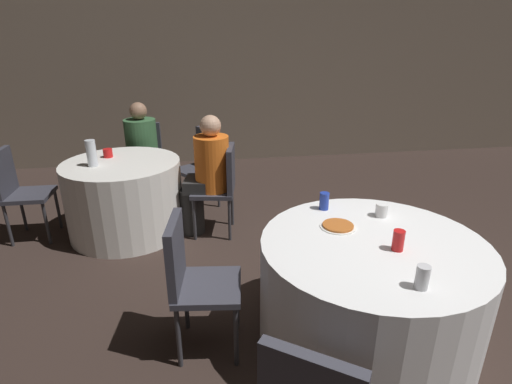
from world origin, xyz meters
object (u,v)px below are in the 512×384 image
object	(u,v)px
chair_far_northeast	(203,160)
table_near	(368,294)
soda_can_blue	(324,201)
chair_far_north	(145,153)
chair_near_west	(192,274)
pizza_plate_near	(338,226)
person_orange_shirt	(205,176)
bottle_far	(91,153)
chair_far_west	(17,186)
table_far	(125,198)
person_green_jacket	(141,152)
chair_far_east	(222,182)
soda_can_silver	(422,277)
soda_can_red	(398,240)

from	to	relation	value
chair_far_northeast	table_near	bearing A→B (deg)	165.65
soda_can_blue	chair_far_north	bearing A→B (deg)	122.39
table_near	chair_near_west	bearing A→B (deg)	172.99
chair_near_west	pizza_plate_near	xyz separation A→B (m)	(0.93, 0.09, 0.20)
person_orange_shirt	pizza_plate_near	xyz separation A→B (m)	(0.79, -1.50, 0.14)
chair_far_north	pizza_plate_near	bearing A→B (deg)	126.08
chair_near_west	bottle_far	xyz separation A→B (m)	(-0.89, 1.65, 0.32)
chair_far_west	chair_far_north	xyz separation A→B (m)	(1.08, 0.95, 0.00)
table_far	person_green_jacket	world-z (taller)	person_green_jacket
chair_near_west	table_far	bearing A→B (deg)	-152.29
chair_far_north	table_near	bearing A→B (deg)	126.36
chair_far_north	person_orange_shirt	world-z (taller)	person_orange_shirt
chair_near_west	person_green_jacket	distance (m)	2.61
table_near	person_orange_shirt	distance (m)	1.98
chair_far_west	chair_far_east	xyz separation A→B (m)	(1.93, -0.19, 0.00)
chair_far_north	person_orange_shirt	bearing A→B (deg)	128.37
table_near	person_orange_shirt	bearing A→B (deg)	118.46
chair_far_west	person_green_jacket	xyz separation A→B (m)	(1.06, 0.80, 0.06)
table_near	person_orange_shirt	size ratio (longest dim) A/B	1.13
chair_far_east	soda_can_silver	world-z (taller)	chair_far_east
pizza_plate_near	table_near	bearing A→B (deg)	-57.12
chair_far_west	chair_far_east	distance (m)	1.94
person_orange_shirt	chair_far_northeast	bearing A→B (deg)	10.78
bottle_far	table_far	bearing A→B (deg)	20.87
chair_near_west	chair_far_northeast	world-z (taller)	same
chair_far_northeast	chair_near_west	bearing A→B (deg)	141.12
chair_far_northeast	soda_can_silver	bearing A→B (deg)	162.98
chair_near_west	soda_can_silver	world-z (taller)	chair_near_west
pizza_plate_near	soda_can_blue	distance (m)	0.29
person_orange_shirt	pizza_plate_near	world-z (taller)	person_orange_shirt
person_green_jacket	bottle_far	distance (m)	0.99
person_green_jacket	soda_can_red	world-z (taller)	person_green_jacket
chair_far_west	soda_can_silver	xyz separation A→B (m)	(2.73, -2.35, 0.26)
chair_far_northeast	soda_can_silver	distance (m)	3.07
table_far	soda_can_silver	xyz separation A→B (m)	(1.76, -2.33, 0.43)
table_far	soda_can_blue	xyz separation A→B (m)	(1.59, -1.36, 0.43)
chair_near_west	chair_far_west	xyz separation A→B (m)	(-1.63, 1.75, 0.00)
chair_near_west	bottle_far	distance (m)	1.90
chair_far_north	table_far	bearing A→B (deg)	90.00
table_near	chair_far_north	xyz separation A→B (m)	(-1.62, 2.84, 0.17)
chair_near_west	chair_far_east	world-z (taller)	same
soda_can_silver	bottle_far	world-z (taller)	bottle_far
pizza_plate_near	soda_can_red	size ratio (longest dim) A/B	1.87
chair_far_north	person_green_jacket	bearing A→B (deg)	90.00
chair_far_north	pizza_plate_near	xyz separation A→B (m)	(1.48, -2.61, 0.20)
person_orange_shirt	table_far	bearing A→B (deg)	90.00
chair_far_west	table_near	bearing A→B (deg)	56.01
chair_near_west	person_green_jacket	world-z (taller)	person_green_jacket
chair_far_north	soda_can_red	bearing A→B (deg)	126.80
soda_can_blue	chair_far_northeast	bearing A→B (deg)	112.46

